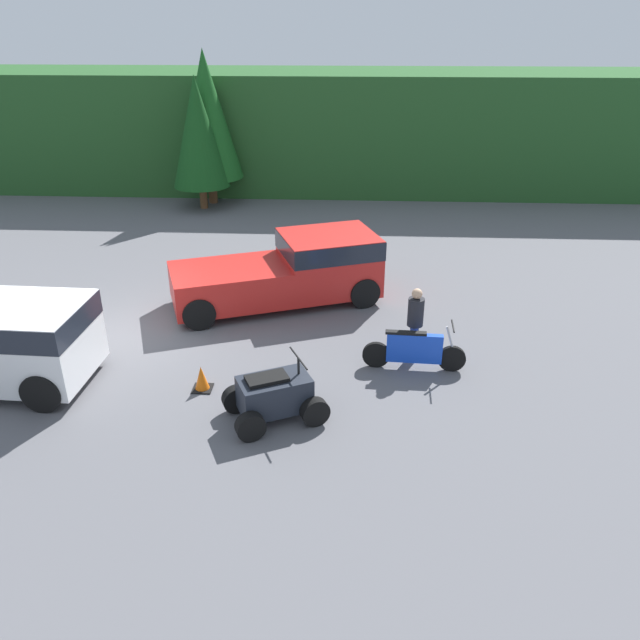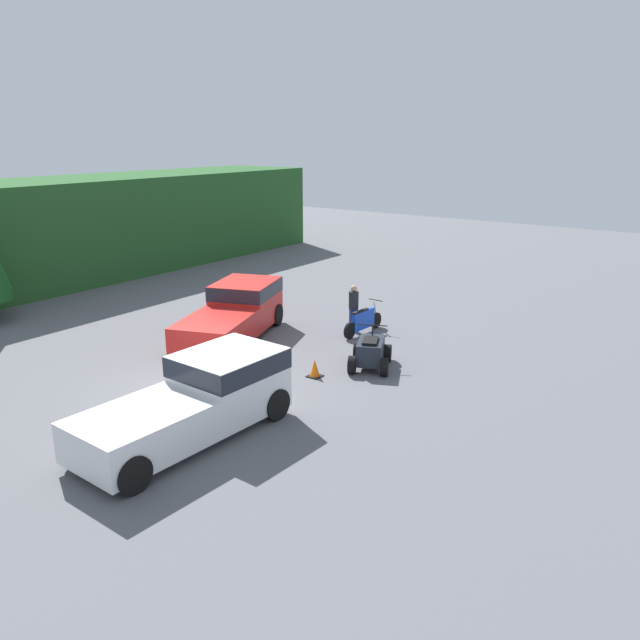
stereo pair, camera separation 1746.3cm
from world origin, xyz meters
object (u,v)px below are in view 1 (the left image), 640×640
(quad_atv, at_px, (275,397))
(dirt_bike, at_px, (414,350))
(pickup_truck_red, at_px, (294,268))
(rider_person, at_px, (415,322))
(traffic_cone, at_px, (202,379))

(quad_atv, bearing_deg, dirt_bike, 10.52)
(pickup_truck_red, relative_size, dirt_bike, 2.58)
(dirt_bike, bearing_deg, rider_person, 90.38)
(rider_person, bearing_deg, traffic_cone, -149.92)
(pickup_truck_red, height_order, dirt_bike, pickup_truck_red)
(traffic_cone, bearing_deg, pickup_truck_red, 71.73)
(quad_atv, bearing_deg, rider_person, 15.80)
(rider_person, height_order, traffic_cone, rider_person)
(traffic_cone, bearing_deg, dirt_bike, 13.61)
(pickup_truck_red, height_order, traffic_cone, pickup_truck_red)
(quad_atv, bearing_deg, traffic_cone, 125.16)
(dirt_bike, xyz_separation_m, traffic_cone, (-4.56, -1.10, -0.21))
(quad_atv, distance_m, rider_person, 3.87)
(pickup_truck_red, height_order, rider_person, pickup_truck_red)
(quad_atv, xyz_separation_m, traffic_cone, (-1.68, 0.96, -0.24))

